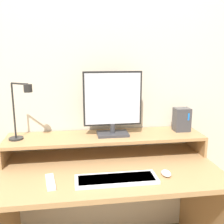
# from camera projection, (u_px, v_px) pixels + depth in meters

# --- Properties ---
(wall_back) EXTENTS (6.00, 0.05, 2.50)m
(wall_back) POSITION_uv_depth(u_px,v_px,m) (102.00, 82.00, 1.97)
(wall_back) COLOR beige
(wall_back) RESTS_ON ground_plane
(desk) EXTENTS (1.39, 0.74, 0.75)m
(desk) POSITION_uv_depth(u_px,v_px,m) (110.00, 196.00, 1.73)
(desk) COLOR #A87F51
(desk) RESTS_ON ground_plane
(monitor_shelf) EXTENTS (1.39, 0.32, 0.15)m
(monitor_shelf) POSITION_uv_depth(u_px,v_px,m) (106.00, 138.00, 1.86)
(monitor_shelf) COLOR #A87F51
(monitor_shelf) RESTS_ON desk
(monitor) EXTENTS (0.41, 0.15, 0.45)m
(monitor) POSITION_uv_depth(u_px,v_px,m) (113.00, 103.00, 1.82)
(monitor) COLOR #38383D
(monitor) RESTS_ON monitor_shelf
(desk_lamp) EXTENTS (0.19, 0.15, 0.39)m
(desk_lamp) POSITION_uv_depth(u_px,v_px,m) (21.00, 110.00, 1.70)
(desk_lamp) COLOR black
(desk_lamp) RESTS_ON monitor_shelf
(router_dock) EXTENTS (0.12, 0.09, 0.17)m
(router_dock) POSITION_uv_depth(u_px,v_px,m) (182.00, 119.00, 1.95)
(router_dock) COLOR #3D3D42
(router_dock) RESTS_ON monitor_shelf
(keyboard) EXTENTS (0.47, 0.16, 0.02)m
(keyboard) POSITION_uv_depth(u_px,v_px,m) (116.00, 179.00, 1.50)
(keyboard) COLOR silver
(keyboard) RESTS_ON desk
(mouse) EXTENTS (0.06, 0.09, 0.03)m
(mouse) POSITION_uv_depth(u_px,v_px,m) (166.00, 173.00, 1.57)
(mouse) COLOR white
(mouse) RESTS_ON desk
(remote_control) EXTENTS (0.07, 0.19, 0.02)m
(remote_control) POSITION_uv_depth(u_px,v_px,m) (50.00, 182.00, 1.48)
(remote_control) COLOR white
(remote_control) RESTS_ON desk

